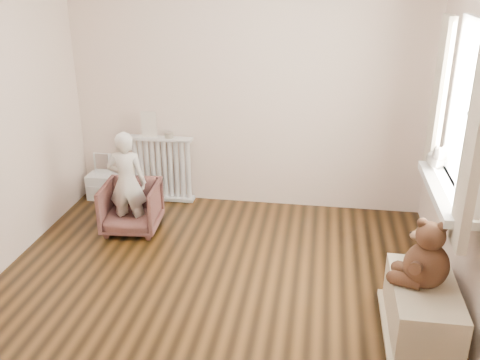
# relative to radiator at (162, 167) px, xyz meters

# --- Properties ---
(floor) EXTENTS (3.60, 3.60, 0.01)m
(floor) POSITION_rel_radiator_xyz_m (0.89, -1.68, -0.39)
(floor) COLOR black
(floor) RESTS_ON ground
(back_wall) EXTENTS (3.60, 0.02, 2.60)m
(back_wall) POSITION_rel_radiator_xyz_m (0.89, 0.12, 0.91)
(back_wall) COLOR silver
(back_wall) RESTS_ON ground
(front_wall) EXTENTS (3.60, 0.02, 2.60)m
(front_wall) POSITION_rel_radiator_xyz_m (0.89, -3.48, 0.91)
(front_wall) COLOR silver
(front_wall) RESTS_ON ground
(window) EXTENTS (0.03, 0.90, 1.10)m
(window) POSITION_rel_radiator_xyz_m (2.65, -1.38, 1.06)
(window) COLOR white
(window) RESTS_ON right_wall
(window_sill) EXTENTS (0.22, 1.10, 0.06)m
(window_sill) POSITION_rel_radiator_xyz_m (2.56, -1.38, 0.48)
(window_sill) COLOR silver
(window_sill) RESTS_ON right_wall
(curtain_left) EXTENTS (0.06, 0.26, 1.30)m
(curtain_left) POSITION_rel_radiator_xyz_m (2.54, -1.95, 1.00)
(curtain_left) COLOR beige
(curtain_left) RESTS_ON right_wall
(curtain_right) EXTENTS (0.06, 0.26, 1.30)m
(curtain_right) POSITION_rel_radiator_xyz_m (2.54, -0.81, 1.00)
(curtain_right) COLOR beige
(curtain_right) RESTS_ON right_wall
(radiator) EXTENTS (0.68, 0.13, 0.72)m
(radiator) POSITION_rel_radiator_xyz_m (0.00, 0.00, 0.00)
(radiator) COLOR silver
(radiator) RESTS_ON floor
(paper_doll) EXTENTS (0.16, 0.01, 0.27)m
(paper_doll) POSITION_rel_radiator_xyz_m (-0.11, 0.00, 0.46)
(paper_doll) COLOR beige
(paper_doll) RESTS_ON radiator
(tin_a) EXTENTS (0.09, 0.09, 0.05)m
(tin_a) POSITION_rel_radiator_xyz_m (0.10, 0.00, 0.35)
(tin_a) COLOR #A59E8C
(tin_a) RESTS_ON radiator
(toy_vanity) EXTENTS (0.32, 0.23, 0.50)m
(toy_vanity) POSITION_rel_radiator_xyz_m (-0.66, -0.03, -0.11)
(toy_vanity) COLOR silver
(toy_vanity) RESTS_ON floor
(armchair) EXTENTS (0.55, 0.57, 0.48)m
(armchair) POSITION_rel_radiator_xyz_m (-0.09, -0.71, -0.15)
(armchair) COLOR #4E2B27
(armchair) RESTS_ON floor
(child) EXTENTS (0.38, 0.26, 0.98)m
(child) POSITION_rel_radiator_xyz_m (-0.09, -0.76, 0.12)
(child) COLOR beige
(child) RESTS_ON armchair
(toy_bench) EXTENTS (0.43, 0.81, 0.38)m
(toy_bench) POSITION_rel_radiator_xyz_m (2.41, -1.88, -0.19)
(toy_bench) COLOR #C5B794
(toy_bench) RESTS_ON floor
(teddy_bear) EXTENTS (0.46, 0.41, 0.48)m
(teddy_bear) POSITION_rel_radiator_xyz_m (2.39, -1.87, 0.28)
(teddy_bear) COLOR #311B10
(teddy_bear) RESTS_ON toy_bench
(plush_cat) EXTENTS (0.22, 0.28, 0.20)m
(plush_cat) POSITION_rel_radiator_xyz_m (2.55, -0.98, 0.61)
(plush_cat) COLOR slate
(plush_cat) RESTS_ON window_sill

